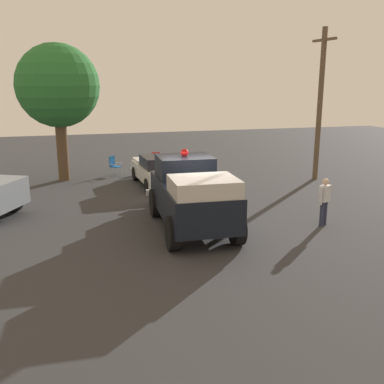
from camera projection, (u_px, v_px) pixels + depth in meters
ground_plane at (204, 226)px, 15.19m from camera, size 60.00×60.00×0.00m
vintage_fire_truck at (190, 193)px, 14.81m from camera, size 2.57×6.05×2.59m
classic_hot_rod at (158, 170)px, 21.17m from camera, size 2.07×4.44×1.46m
lawn_chair_near_truck at (171, 190)px, 17.85m from camera, size 0.54×0.52×1.02m
lawn_chair_by_car at (114, 164)px, 23.56m from camera, size 0.69×0.69×1.02m
lawn_chair_spare at (156, 160)px, 24.79m from camera, size 0.53×0.51×1.02m
spectator_seated at (170, 186)px, 17.94m from camera, size 0.41×0.55×1.29m
spectator_standing at (324, 199)px, 15.00m from camera, size 0.60×0.44×1.68m
oak_tree_right at (58, 87)px, 21.28m from camera, size 4.06×4.06×6.75m
utility_pole at (320, 103)px, 21.75m from camera, size 0.31×1.70×7.48m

